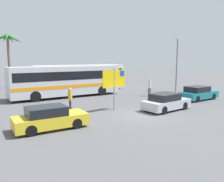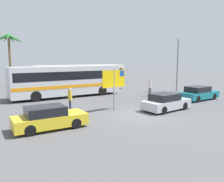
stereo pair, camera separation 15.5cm
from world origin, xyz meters
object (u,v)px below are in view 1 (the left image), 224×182
(bus_front_coach, at_px, (66,80))
(car_teal, at_px, (198,93))
(ferry_sign, at_px, (115,80))
(car_yellow, at_px, (50,118))
(pedestrian_near_sign, at_px, (150,86))
(pedestrian_crossing_lot, at_px, (70,98))
(car_silver, at_px, (166,102))
(bus_rear_coach, at_px, (79,76))

(bus_front_coach, height_order, car_teal, bus_front_coach)
(bus_front_coach, height_order, ferry_sign, ferry_sign)
(car_yellow, height_order, car_teal, same)
(pedestrian_near_sign, height_order, pedestrian_crossing_lot, pedestrian_crossing_lot)
(pedestrian_near_sign, bearing_deg, car_silver, 160.12)
(car_teal, bearing_deg, pedestrian_near_sign, 118.64)
(ferry_sign, height_order, car_teal, ferry_sign)
(ferry_sign, height_order, car_silver, ferry_sign)
(ferry_sign, height_order, pedestrian_near_sign, ferry_sign)
(bus_rear_coach, xyz_separation_m, car_yellow, (-7.95, -13.49, -1.15))
(car_silver, height_order, pedestrian_near_sign, pedestrian_near_sign)
(bus_front_coach, bearing_deg, car_silver, -67.70)
(bus_front_coach, xyz_separation_m, bus_rear_coach, (3.03, 3.46, 0.00))
(pedestrian_crossing_lot, bearing_deg, car_yellow, 67.28)
(car_silver, height_order, car_teal, same)
(bus_front_coach, distance_m, car_silver, 10.99)
(pedestrian_crossing_lot, bearing_deg, bus_rear_coach, -102.97)
(car_teal, xyz_separation_m, pedestrian_crossing_lot, (-12.40, 1.89, 0.44))
(ferry_sign, xyz_separation_m, car_teal, (9.30, -0.54, -1.69))
(ferry_sign, relative_size, pedestrian_crossing_lot, 1.77)
(car_teal, relative_size, pedestrian_near_sign, 2.37)
(car_silver, xyz_separation_m, pedestrian_crossing_lot, (-6.45, 3.48, 0.44))
(car_silver, distance_m, car_teal, 6.16)
(bus_rear_coach, bearing_deg, car_yellow, -120.50)
(car_yellow, xyz_separation_m, car_silver, (9.06, -0.08, -0.00))
(car_yellow, height_order, pedestrian_crossing_lot, pedestrian_crossing_lot)
(bus_front_coach, height_order, car_silver, bus_front_coach)
(ferry_sign, xyz_separation_m, car_yellow, (-5.71, -2.05, -1.69))
(car_yellow, bearing_deg, car_silver, 0.30)
(bus_rear_coach, height_order, car_yellow, bus_rear_coach)
(car_silver, bearing_deg, ferry_sign, 142.24)
(ferry_sign, height_order, pedestrian_crossing_lot, ferry_sign)
(ferry_sign, relative_size, car_yellow, 0.78)
(bus_front_coach, xyz_separation_m, car_silver, (4.15, -10.11, -1.15))
(bus_front_coach, distance_m, pedestrian_near_sign, 8.77)
(bus_rear_coach, height_order, pedestrian_near_sign, bus_rear_coach)
(car_yellow, distance_m, pedestrian_crossing_lot, 4.31)
(car_yellow, relative_size, pedestrian_crossing_lot, 2.26)
(bus_rear_coach, bearing_deg, pedestrian_crossing_lot, -117.85)
(car_yellow, bearing_deg, pedestrian_near_sign, 25.37)
(ferry_sign, distance_m, pedestrian_crossing_lot, 3.60)
(ferry_sign, xyz_separation_m, pedestrian_crossing_lot, (-3.10, 1.34, -1.25))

